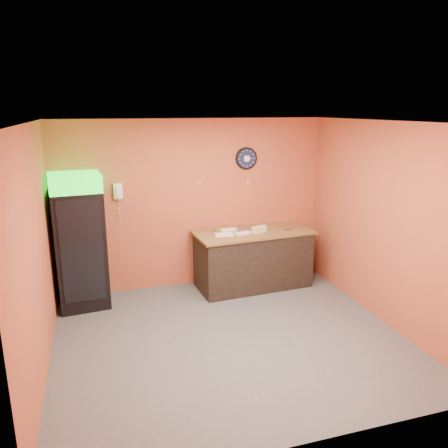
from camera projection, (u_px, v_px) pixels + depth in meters
name	position (u px, v px, depth m)	size (l,w,h in m)	color
floor	(230.00, 338.00, 5.80)	(4.50, 4.50, 0.00)	#47474C
back_wall	(194.00, 204.00, 7.29)	(4.50, 0.02, 2.80)	#B54E33
left_wall	(36.00, 254.00, 4.81)	(0.02, 4.00, 2.80)	#B54E33
right_wall	(384.00, 224.00, 6.06)	(0.02, 4.00, 2.80)	#B54E33
ceiling	(230.00, 122.00, 5.08)	(4.50, 4.00, 0.02)	white
beverage_cooler	(79.00, 244.00, 6.51)	(0.78, 0.79, 2.04)	black
prep_counter	(253.00, 260.00, 7.40)	(1.86, 0.83, 0.93)	black
wall_clock	(246.00, 158.00, 7.32)	(0.37, 0.06, 0.37)	black
wall_phone	(118.00, 191.00, 6.82)	(0.13, 0.11, 0.24)	white
butcher_paper	(253.00, 232.00, 7.27)	(1.95, 0.87, 0.04)	brown
sub_roll_stack	(259.00, 229.00, 7.17)	(0.27, 0.16, 0.11)	beige
wrapped_sandwich_left	(224.00, 235.00, 6.99)	(0.29, 0.12, 0.04)	silver
wrapped_sandwich_mid	(243.00, 233.00, 7.07)	(0.26, 0.10, 0.04)	silver
wrapped_sandwich_right	(228.00, 230.00, 7.27)	(0.27, 0.11, 0.04)	silver
kitchen_tool	(254.00, 229.00, 7.27)	(0.05, 0.05, 0.05)	silver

